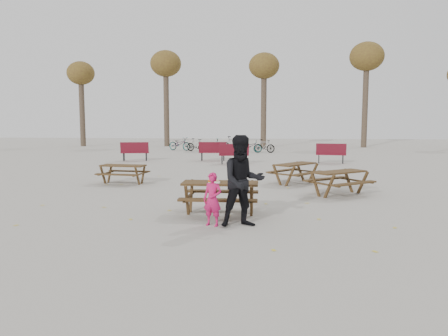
# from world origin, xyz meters

# --- Properties ---
(ground) EXTENTS (80.00, 80.00, 0.00)m
(ground) POSITION_xyz_m (0.00, 0.00, 0.00)
(ground) COLOR gray
(ground) RESTS_ON ground
(main_picnic_table) EXTENTS (1.80, 1.45, 0.78)m
(main_picnic_table) POSITION_xyz_m (0.00, 0.00, 0.59)
(main_picnic_table) COLOR #3A2615
(main_picnic_table) RESTS_ON ground
(food_tray) EXTENTS (0.18, 0.11, 0.03)m
(food_tray) POSITION_xyz_m (-0.08, -0.17, 0.79)
(food_tray) COLOR white
(food_tray) RESTS_ON main_picnic_table
(bread_roll) EXTENTS (0.14, 0.06, 0.05)m
(bread_roll) POSITION_xyz_m (-0.08, -0.17, 0.83)
(bread_roll) COLOR tan
(bread_roll) RESTS_ON food_tray
(soda_bottle) EXTENTS (0.07, 0.07, 0.17)m
(soda_bottle) POSITION_xyz_m (-0.23, -0.23, 0.85)
(soda_bottle) COLOR silver
(soda_bottle) RESTS_ON main_picnic_table
(child) EXTENTS (0.48, 0.39, 1.14)m
(child) POSITION_xyz_m (-0.05, -1.15, 0.57)
(child) COLOR #C61859
(child) RESTS_ON ground
(adult) EXTENTS (1.12, 0.99, 1.94)m
(adult) POSITION_xyz_m (0.59, -1.16, 0.97)
(adult) COLOR black
(adult) RESTS_ON ground
(picnic_table_east) EXTENTS (2.15, 2.09, 0.72)m
(picnic_table_east) POSITION_xyz_m (3.29, 2.94, 0.36)
(picnic_table_east) COLOR #3A2615
(picnic_table_east) RESTS_ON ground
(picnic_table_north) EXTENTS (1.68, 1.42, 0.66)m
(picnic_table_north) POSITION_xyz_m (-3.89, 4.60, 0.33)
(picnic_table_north) COLOR #3A2615
(picnic_table_north) RESTS_ON ground
(picnic_table_far) EXTENTS (2.09, 2.14, 0.72)m
(picnic_table_far) POSITION_xyz_m (2.15, 5.16, 0.36)
(picnic_table_far) COLOR #3A2615
(picnic_table_far) RESTS_ON ground
(park_bench_row) EXTENTS (11.99, 2.25, 1.03)m
(park_bench_row) POSITION_xyz_m (-0.91, 12.58, 0.52)
(park_bench_row) COLOR maroon
(park_bench_row) RESTS_ON ground
(bicycle_row) EXTENTS (7.80, 2.69, 1.09)m
(bicycle_row) POSITION_xyz_m (-2.09, 19.77, 0.47)
(bicycle_row) COLOR black
(bicycle_row) RESTS_ON ground
(tree_row) EXTENTS (32.17, 3.52, 8.26)m
(tree_row) POSITION_xyz_m (0.90, 25.15, 6.19)
(tree_row) COLOR #382B21
(tree_row) RESTS_ON ground
(fallen_leaves) EXTENTS (11.00, 11.00, 0.01)m
(fallen_leaves) POSITION_xyz_m (0.50, 2.50, 0.00)
(fallen_leaves) COLOR gold
(fallen_leaves) RESTS_ON ground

